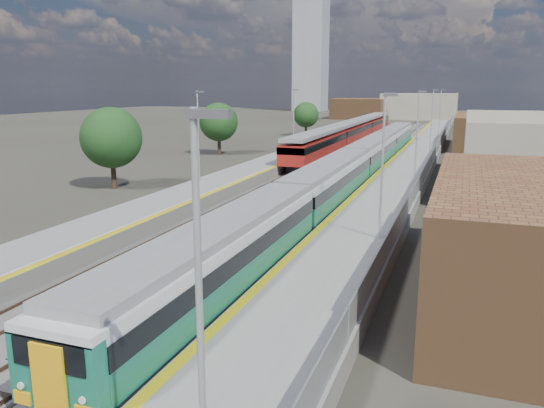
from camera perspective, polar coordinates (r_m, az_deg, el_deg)
The scene contains 11 objects.
ground at distance 56.79m, azimuth 9.09°, elevation 3.42°, with size 320.00×320.00×0.00m, color #47443A.
ballast_bed at distance 59.66m, azimuth 7.43°, elevation 3.93°, with size 10.50×155.00×0.06m, color #565451.
tracks at distance 61.15m, azimuth 8.32°, elevation 4.18°, with size 8.96×160.00×0.17m.
platform_right at distance 58.44m, azimuth 14.68°, elevation 3.95°, with size 4.70×155.00×8.52m.
platform_left at distance 61.38m, azimuth 1.22°, elevation 4.73°, with size 4.30×155.00×8.52m.
buildings at distance 146.55m, azimuth 8.90°, elevation 13.09°, with size 72.00×185.50×40.00m.
green_train at distance 47.54m, azimuth 8.90°, elevation 4.20°, with size 2.67×74.38×2.94m.
red_train at distance 80.75m, azimuth 8.53°, elevation 7.65°, with size 2.92×59.14×3.68m.
tree_a at distance 48.18m, azimuth -16.91°, elevation 6.83°, with size 5.28×5.28×7.15m.
tree_b at distance 70.46m, azimuth -5.75°, elevation 8.76°, with size 5.04×5.04×6.82m.
tree_c at distance 96.91m, azimuth 3.68°, elevation 9.55°, with size 4.54×4.54×6.15m.
Camera 1 is at (10.43, -5.13, 8.81)m, focal length 35.00 mm.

